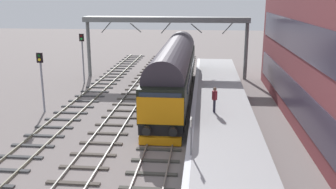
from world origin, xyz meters
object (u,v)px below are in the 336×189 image
signal_post_far (83,53)px  waiting_passenger (215,97)px  diesel_locomotive (174,69)px  platform_number_sign (191,131)px  signal_post_mid (41,76)px

signal_post_far → waiting_passenger: bearing=-43.0°
diesel_locomotive → platform_number_sign: 13.51m
diesel_locomotive → signal_post_mid: (-9.14, -4.54, 0.23)m
signal_post_mid → waiting_passenger: 12.42m
signal_post_far → waiting_passenger: (12.23, -11.39, -0.95)m
signal_post_far → platform_number_sign: (10.99, -18.19, -0.72)m
platform_number_sign → waiting_passenger: (1.24, 6.80, -0.24)m
platform_number_sign → diesel_locomotive: bearing=97.9°
signal_post_mid → platform_number_sign: size_ratio=2.39×
signal_post_mid → diesel_locomotive: bearing=26.4°
waiting_passenger → platform_number_sign: bearing=162.7°
platform_number_sign → waiting_passenger: 6.91m
signal_post_mid → signal_post_far: (0.00, 9.34, 0.22)m
signal_post_far → waiting_passenger: size_ratio=2.90×
signal_post_mid → platform_number_sign: signal_post_mid is taller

